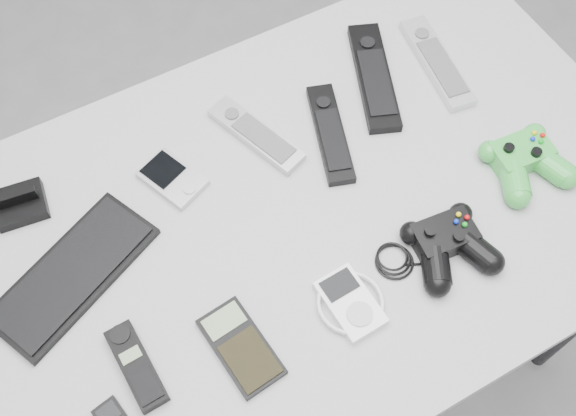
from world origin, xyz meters
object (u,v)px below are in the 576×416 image
remote_black_a (330,133)px  remote_silver_b (437,62)px  cordless_handset (136,366)px  controller_green (526,159)px  remote_black_b (374,76)px  mp3_player (350,303)px  desk (310,225)px  controller_black (448,243)px  calculator (241,347)px  pda_keyboard (73,273)px  remote_silver_a (256,134)px  pda (172,178)px

remote_black_a → remote_silver_b: size_ratio=0.93×
cordless_handset → controller_green: (0.73, 0.00, 0.01)m
remote_black_b → controller_green: size_ratio=1.66×
mp3_player → remote_silver_b: bearing=37.5°
desk → controller_black: size_ratio=5.07×
remote_black_a → remote_silver_b: (0.26, 0.04, 0.00)m
controller_black → cordless_handset: bearing=179.6°
cordless_handset → calculator: (0.15, -0.05, -0.00)m
pda_keyboard → remote_black_b: remote_black_b is taller
remote_silver_a → mp3_player: size_ratio=1.73×
desk → calculator: (-0.22, -0.16, 0.08)m
pda → calculator: pda is taller
desk → calculator: calculator is taller
pda_keyboard → controller_black: 0.60m
remote_black_a → calculator: bearing=-120.6°
controller_green → controller_black: bearing=-156.9°
desk → cordless_handset: size_ratio=8.74×
calculator → controller_black: bearing=-7.9°
remote_silver_a → controller_green: 0.47m
cordless_handset → calculator: size_ratio=0.95×
remote_silver_b → mp3_player: size_ratio=2.00×
desk → pda_keyboard: size_ratio=4.29×
remote_silver_a → calculator: remote_silver_a is taller
pda → controller_black: 0.48m
pda_keyboard → remote_black_a: 0.50m
pda → pda_keyboard: bearing=-179.7°
remote_silver_b → calculator: (-0.58, -0.31, -0.00)m
remote_black_b → cordless_handset: size_ratio=1.81×
calculator → controller_green: controller_green is taller
remote_silver_a → mp3_player: 0.35m
cordless_handset → controller_green: bearing=-2.0°
mp3_player → remote_silver_a: bearing=84.4°
remote_black_b → controller_green: bearing=-44.7°
pda_keyboard → cordless_handset: bearing=-105.0°
controller_green → remote_silver_a: bearing=149.1°
remote_black_b → calculator: bearing=-120.7°
remote_silver_b → remote_black_b: bearing=175.8°
cordless_handset → pda: bearing=54.1°
pda → controller_green: 0.61m
pda → controller_green: bearing=-48.1°
remote_black_b → mp3_player: bearing=-104.8°
remote_black_a → calculator: remote_black_a is taller
pda → controller_green: controller_green is taller
controller_black → pda: bearing=141.5°
desk → remote_black_a: remote_black_a is taller
remote_silver_b → controller_black: 0.39m
desk → mp3_player: mp3_player is taller
remote_black_a → remote_black_b: remote_black_b is taller
controller_black → controller_green: (0.21, 0.07, 0.00)m
desk → mp3_player: (-0.04, -0.18, 0.08)m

